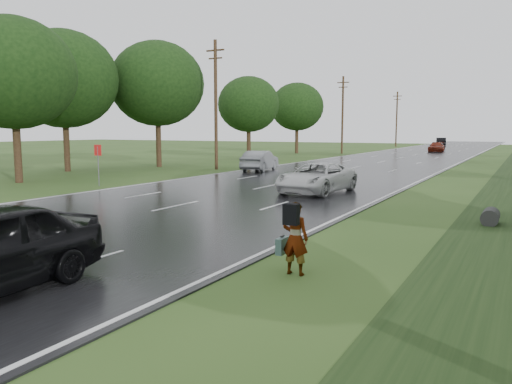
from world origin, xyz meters
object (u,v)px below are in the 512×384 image
at_px(road_sign, 98,157).
at_px(pedestrian, 294,237).
at_px(silver_sedan, 260,161).
at_px(white_pickup, 317,178).

relative_size(road_sign, pedestrian, 1.44).
bearing_deg(silver_sedan, road_sign, 67.33).
relative_size(road_sign, silver_sedan, 0.50).
bearing_deg(white_pickup, road_sign, -162.68).
height_order(road_sign, silver_sedan, road_sign).
relative_size(road_sign, white_pickup, 0.44).
bearing_deg(pedestrian, silver_sedan, -61.53).
relative_size(pedestrian, silver_sedan, 0.35).
bearing_deg(pedestrian, road_sign, -33.43).
bearing_deg(white_pickup, pedestrian, -66.15).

